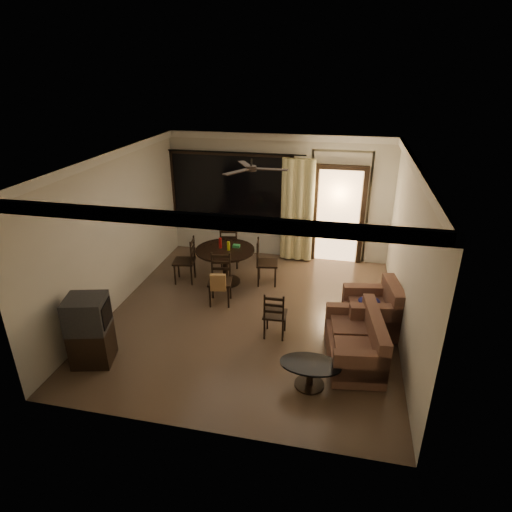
% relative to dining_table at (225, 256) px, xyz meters
% --- Properties ---
extents(ground, '(5.50, 5.50, 0.00)m').
position_rel_dining_table_xyz_m(ground, '(0.80, -1.13, -0.59)').
color(ground, '#7F6651').
rests_on(ground, ground).
extents(room_shell, '(5.50, 6.70, 5.50)m').
position_rel_dining_table_xyz_m(room_shell, '(1.40, 0.64, 1.25)').
color(room_shell, beige).
rests_on(room_shell, ground).
extents(dining_table, '(1.19, 1.19, 0.96)m').
position_rel_dining_table_xyz_m(dining_table, '(0.00, 0.00, 0.00)').
color(dining_table, black).
rests_on(dining_table, ground).
extents(dining_chair_west, '(0.48, 0.48, 0.95)m').
position_rel_dining_table_xyz_m(dining_chair_west, '(-0.83, -0.13, -0.30)').
color(dining_chair_west, black).
rests_on(dining_chair_west, ground).
extents(dining_chair_east, '(0.48, 0.48, 0.95)m').
position_rel_dining_table_xyz_m(dining_chair_east, '(0.83, 0.13, -0.30)').
color(dining_chair_east, black).
rests_on(dining_chair_east, ground).
extents(dining_chair_south, '(0.48, 0.53, 0.95)m').
position_rel_dining_table_xyz_m(dining_chair_south, '(0.13, -0.85, -0.28)').
color(dining_chair_south, black).
rests_on(dining_chair_south, ground).
extents(dining_chair_north, '(0.48, 0.48, 0.95)m').
position_rel_dining_table_xyz_m(dining_chair_north, '(-0.12, 0.78, -0.30)').
color(dining_chair_north, black).
rests_on(dining_chair_north, ground).
extents(tv_cabinet, '(0.68, 0.64, 1.09)m').
position_rel_dining_table_xyz_m(tv_cabinet, '(-1.25, -2.91, -0.04)').
color(tv_cabinet, black).
rests_on(tv_cabinet, ground).
extents(sofa, '(0.93, 1.50, 0.75)m').
position_rel_dining_table_xyz_m(sofa, '(2.63, -2.06, -0.28)').
color(sofa, '#4B2423').
rests_on(sofa, ground).
extents(armchair, '(0.98, 0.98, 0.85)m').
position_rel_dining_table_xyz_m(armchair, '(2.91, -1.18, -0.23)').
color(armchair, '#4B2423').
rests_on(armchair, ground).
extents(coffee_table, '(0.85, 0.51, 0.37)m').
position_rel_dining_table_xyz_m(coffee_table, '(2.00, -2.78, -0.34)').
color(coffee_table, black).
rests_on(coffee_table, ground).
extents(side_chair, '(0.38, 0.38, 0.84)m').
position_rel_dining_table_xyz_m(side_chair, '(1.31, -1.68, -0.34)').
color(side_chair, black).
rests_on(side_chair, ground).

